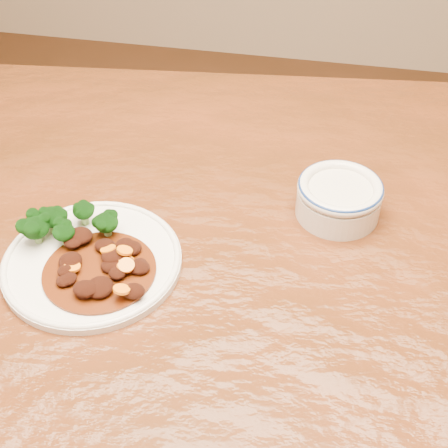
# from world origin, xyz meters

# --- Properties ---
(dining_table) EXTENTS (1.59, 1.06, 0.75)m
(dining_table) POSITION_xyz_m (0.00, 0.00, 0.67)
(dining_table) COLOR #5B2610
(dining_table) RESTS_ON ground
(dinner_plate) EXTENTS (0.23, 0.23, 0.01)m
(dinner_plate) POSITION_xyz_m (-0.16, -0.09, 0.76)
(dinner_plate) COLOR silver
(dinner_plate) RESTS_ON dining_table
(broccoli_florets) EXTENTS (0.12, 0.08, 0.04)m
(broccoli_florets) POSITION_xyz_m (-0.21, -0.05, 0.78)
(broccoli_florets) COLOR #769D51
(broccoli_florets) RESTS_ON dinner_plate
(mince_stew) EXTENTS (0.14, 0.14, 0.03)m
(mince_stew) POSITION_xyz_m (-0.14, -0.11, 0.77)
(mince_stew) COLOR #4F2108
(mince_stew) RESTS_ON dinner_plate
(dip_bowl) EXTENTS (0.12, 0.12, 0.05)m
(dip_bowl) POSITION_xyz_m (0.14, 0.07, 0.78)
(dip_bowl) COLOR beige
(dip_bowl) RESTS_ON dining_table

